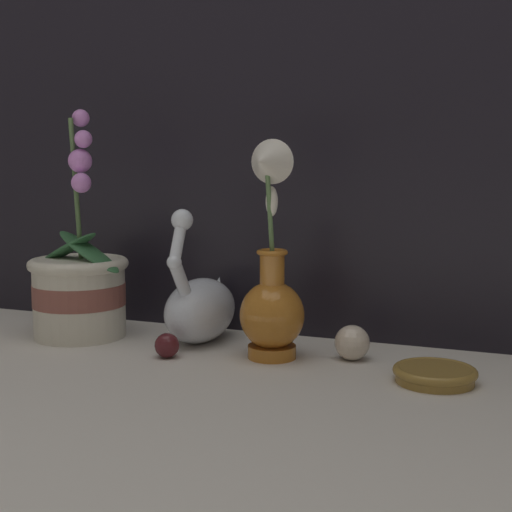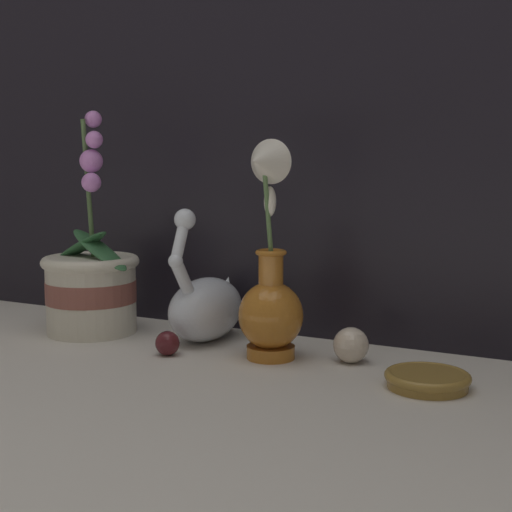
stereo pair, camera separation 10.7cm
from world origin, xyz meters
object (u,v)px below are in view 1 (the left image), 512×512
Objects in this scene: orchid_potted_plant at (79,288)px; blue_vase at (271,288)px; amber_dish at (435,374)px; glass_sphere at (352,343)px; swan_figurine at (201,306)px.

orchid_potted_plant is 0.35m from blue_vase.
glass_sphere is at bearing 151.92° from amber_dish.
swan_figurine is (0.21, 0.04, -0.02)m from orchid_potted_plant.
blue_vase is 2.92× the size of amber_dish.
glass_sphere is (0.26, -0.02, -0.03)m from swan_figurine.
orchid_potted_plant reaches higher than swan_figurine.
blue_vase reaches higher than amber_dish.
blue_vase reaches higher than swan_figurine.
swan_figurine reaches higher than glass_sphere.
orchid_potted_plant is 3.39× the size of amber_dish.
amber_dish is at bearing -4.43° from orchid_potted_plant.
blue_vase is (0.35, -0.01, 0.02)m from orchid_potted_plant.
swan_figurine is at bearing 158.38° from blue_vase.
amber_dish is at bearing -7.39° from blue_vase.
orchid_potted_plant is 0.47m from glass_sphere.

